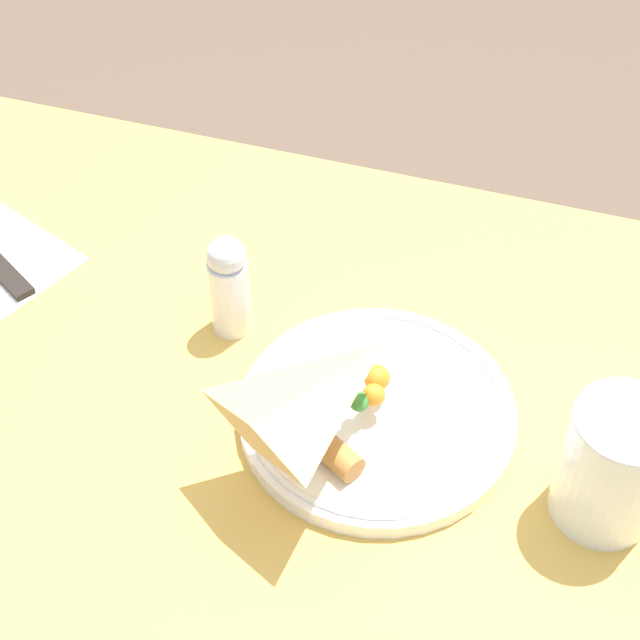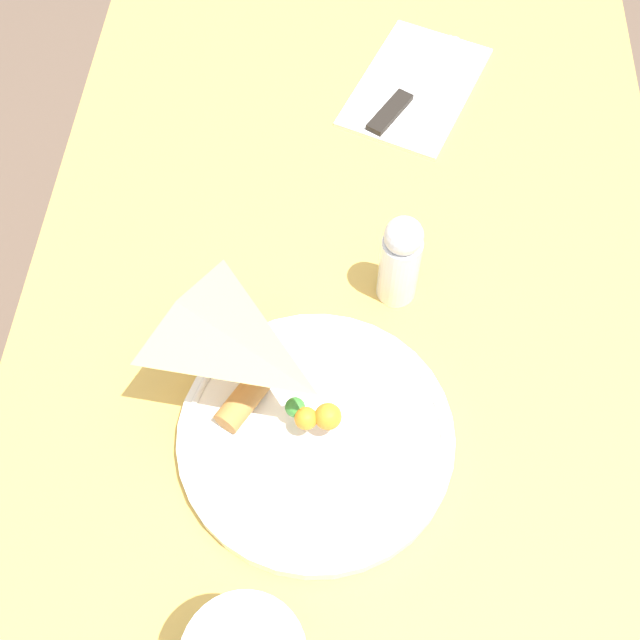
% 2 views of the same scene
% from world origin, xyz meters
% --- Properties ---
extents(ground_plane, '(6.00, 6.00, 0.00)m').
position_xyz_m(ground_plane, '(0.00, 0.00, 0.00)').
color(ground_plane, brown).
extents(dining_table, '(1.13, 0.64, 0.72)m').
position_xyz_m(dining_table, '(0.00, 0.00, 0.60)').
color(dining_table, gold).
rests_on(dining_table, ground_plane).
extents(plate_pizza, '(0.24, 0.24, 0.05)m').
position_xyz_m(plate_pizza, '(-0.05, 0.02, 0.73)').
color(plate_pizza, white).
rests_on(plate_pizza, dining_table).
extents(napkin_folded, '(0.22, 0.18, 0.00)m').
position_xyz_m(napkin_folded, '(0.39, -0.06, 0.72)').
color(napkin_folded, white).
rests_on(napkin_folded, dining_table).
extents(butter_knife, '(0.17, 0.11, 0.01)m').
position_xyz_m(butter_knife, '(0.38, -0.06, 0.73)').
color(butter_knife, black).
rests_on(butter_knife, napkin_folded).
extents(salt_shaker, '(0.04, 0.04, 0.11)m').
position_xyz_m(salt_shaker, '(0.11, -0.05, 0.77)').
color(salt_shaker, silver).
rests_on(salt_shaker, dining_table).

